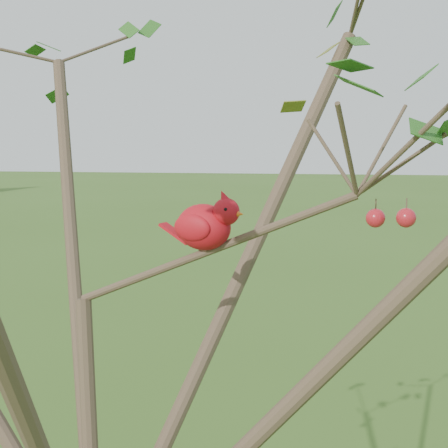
% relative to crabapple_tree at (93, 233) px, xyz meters
% --- Properties ---
extents(crabapple_tree, '(2.35, 2.05, 2.95)m').
position_rel_crabapple_tree_xyz_m(crabapple_tree, '(0.00, 0.00, 0.00)').
color(crabapple_tree, '#463425').
rests_on(crabapple_tree, ground).
extents(cardinal, '(0.20, 0.13, 0.14)m').
position_rel_crabapple_tree_xyz_m(cardinal, '(0.21, 0.10, 0.01)').
color(cardinal, '#B00F17').
rests_on(cardinal, ground).
extents(distant_trees, '(40.23, 11.34, 3.09)m').
position_rel_crabapple_tree_xyz_m(distant_trees, '(-1.62, 24.57, -0.73)').
color(distant_trees, '#463425').
rests_on(distant_trees, ground).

